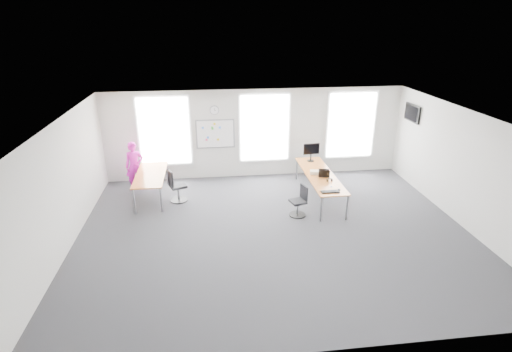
{
  "coord_description": "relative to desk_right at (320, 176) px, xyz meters",
  "views": [
    {
      "loc": [
        -1.58,
        -8.9,
        5.2
      ],
      "look_at": [
        -0.33,
        1.2,
        1.1
      ],
      "focal_mm": 28.0,
      "sensor_mm": 36.0,
      "label": 1
    }
  ],
  "objects": [
    {
      "name": "tv",
      "position": [
        3.25,
        1.07,
        1.59
      ],
      "size": [
        0.06,
        0.9,
        0.55
      ],
      "primitive_type": "cube",
      "color": "black",
      "rests_on": "wall_right"
    },
    {
      "name": "wall_clock",
      "position": [
        -3.05,
        2.04,
        1.64
      ],
      "size": [
        0.3,
        0.04,
        0.3
      ],
      "primitive_type": "cylinder",
      "rotation": [
        1.57,
        0.0,
        0.0
      ],
      "color": "gray",
      "rests_on": "wall_back"
    },
    {
      "name": "monitor",
      "position": [
        0.02,
        1.17,
        0.41
      ],
      "size": [
        0.54,
        0.22,
        0.6
      ],
      "rotation": [
        0.0,
        0.0,
        0.1
      ],
      "color": "black",
      "rests_on": "desk_right"
    },
    {
      "name": "window_mid",
      "position": [
        -1.4,
        2.04,
        0.99
      ],
      "size": [
        1.6,
        0.06,
        2.2
      ],
      "primitive_type": "cube",
      "color": "silver",
      "rests_on": "wall_back"
    },
    {
      "name": "window_left",
      "position": [
        -4.7,
        2.04,
        0.99
      ],
      "size": [
        1.6,
        0.06,
        2.2
      ],
      "primitive_type": "cube",
      "color": "silver",
      "rests_on": "wall_back"
    },
    {
      "name": "person",
      "position": [
        -5.63,
        1.34,
        0.07
      ],
      "size": [
        0.63,
        0.47,
        1.57
      ],
      "primitive_type": "imported",
      "rotation": [
        0.0,
        0.0,
        0.18
      ],
      "color": "#DA1BB5",
      "rests_on": "ground"
    },
    {
      "name": "paper_stack",
      "position": [
        -0.14,
        0.05,
        0.1
      ],
      "size": [
        0.34,
        0.28,
        0.1
      ],
      "primitive_type": "cube",
      "rotation": [
        0.0,
        0.0,
        -0.21
      ],
      "color": "beige",
      "rests_on": "desk_right"
    },
    {
      "name": "lens_cap",
      "position": [
        0.06,
        -0.96,
        0.05
      ],
      "size": [
        0.08,
        0.08,
        0.01
      ],
      "primitive_type": "cylinder",
      "rotation": [
        0.0,
        0.0,
        0.13
      ],
      "color": "black",
      "rests_on": "desk_right"
    },
    {
      "name": "desk_right",
      "position": [
        0.0,
        0.0,
        0.0
      ],
      "size": [
        0.84,
        3.14,
        0.76
      ],
      "color": "gold",
      "rests_on": "ground"
    },
    {
      "name": "chair_right",
      "position": [
        -0.85,
        -1.07,
        -0.33
      ],
      "size": [
        0.49,
        0.48,
        0.87
      ],
      "rotation": [
        0.0,
        0.0,
        -1.3
      ],
      "color": "black",
      "rests_on": "ground"
    },
    {
      "name": "headphones",
      "position": [
        0.12,
        -0.58,
        0.09
      ],
      "size": [
        0.16,
        0.09,
        0.1
      ],
      "rotation": [
        0.0,
        0.0,
        0.04
      ],
      "color": "black",
      "rests_on": "desk_right"
    },
    {
      "name": "mouse",
      "position": [
        0.2,
        -1.23,
        0.07
      ],
      "size": [
        0.08,
        0.12,
        0.04
      ],
      "primitive_type": "ellipsoid",
      "rotation": [
        0.0,
        0.0,
        -0.14
      ],
      "color": "black",
      "rests_on": "desk_right"
    },
    {
      "name": "whiteboard",
      "position": [
        -3.05,
        2.04,
        0.84
      ],
      "size": [
        1.2,
        0.03,
        0.9
      ],
      "primitive_type": "cube",
      "color": "white",
      "rests_on": "wall_back"
    },
    {
      "name": "wall_left",
      "position": [
        -6.7,
        -1.93,
        0.79
      ],
      "size": [
        0.0,
        10.0,
        10.0
      ],
      "primitive_type": "plane",
      "rotation": [
        1.57,
        0.0,
        1.57
      ],
      "color": "silver",
      "rests_on": "ground"
    },
    {
      "name": "window_right",
      "position": [
        1.6,
        2.04,
        0.99
      ],
      "size": [
        1.6,
        0.06,
        2.2
      ],
      "primitive_type": "cube",
      "color": "silver",
      "rests_on": "wall_back"
    },
    {
      "name": "chair_left",
      "position": [
        -4.31,
        0.29,
        -0.28
      ],
      "size": [
        0.58,
        0.58,
        1.0
      ],
      "rotation": [
        0.0,
        0.0,
        1.92
      ],
      "color": "black",
      "rests_on": "ground"
    },
    {
      "name": "wall_back",
      "position": [
        -1.7,
        2.07,
        0.79
      ],
      "size": [
        10.0,
        0.0,
        10.0
      ],
      "primitive_type": "plane",
      "rotation": [
        1.57,
        0.0,
        0.0
      ],
      "color": "silver",
      "rests_on": "ground"
    },
    {
      "name": "wall_right",
      "position": [
        3.3,
        -1.93,
        0.79
      ],
      "size": [
        0.0,
        10.0,
        10.0
      ],
      "primitive_type": "plane",
      "rotation": [
        1.57,
        0.0,
        -1.57
      ],
      "color": "silver",
      "rests_on": "ground"
    },
    {
      "name": "floor",
      "position": [
        -1.7,
        -1.93,
        -0.71
      ],
      "size": [
        10.0,
        10.0,
        0.0
      ],
      "primitive_type": "plane",
      "color": "#2C2C31",
      "rests_on": "ground"
    },
    {
      "name": "desk_left",
      "position": [
        -5.06,
        0.6,
        0.0
      ],
      "size": [
        0.86,
        2.14,
        0.78
      ],
      "color": "gold",
      "rests_on": "ground"
    },
    {
      "name": "keyboard",
      "position": [
        -0.08,
        -1.32,
        0.06
      ],
      "size": [
        0.5,
        0.19,
        0.02
      ],
      "primitive_type": "cube",
      "rotation": [
        0.0,
        0.0,
        -0.02
      ],
      "color": "black",
      "rests_on": "desk_right"
    },
    {
      "name": "wall_front",
      "position": [
        -1.7,
        -5.93,
        0.79
      ],
      "size": [
        10.0,
        0.0,
        10.0
      ],
      "primitive_type": "plane",
      "rotation": [
        -1.57,
        0.0,
        0.0
      ],
      "color": "silver",
      "rests_on": "ground"
    },
    {
      "name": "laptop_sleeve",
      "position": [
        0.05,
        -0.26,
        0.17
      ],
      "size": [
        0.32,
        0.23,
        0.25
      ],
      "rotation": [
        0.0,
        0.0,
        -0.24
      ],
      "color": "black",
      "rests_on": "desk_right"
    },
    {
      "name": "ceiling",
      "position": [
        -1.7,
        -1.93,
        2.29
      ],
      "size": [
        10.0,
        10.0,
        0.0
      ],
      "primitive_type": "plane",
      "rotation": [
        3.14,
        0.0,
        0.0
      ],
      "color": "silver",
      "rests_on": "ground"
    }
  ]
}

